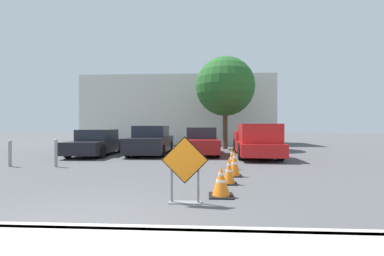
# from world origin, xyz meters

# --- Properties ---
(ground_plane) EXTENTS (96.00, 96.00, 0.00)m
(ground_plane) POSITION_xyz_m (0.00, 10.00, 0.00)
(ground_plane) COLOR #4C4C4F
(curb_lip) EXTENTS (21.77, 0.20, 0.14)m
(curb_lip) POSITION_xyz_m (0.00, 0.00, 0.07)
(curb_lip) COLOR #ADAAA3
(curb_lip) RESTS_ON ground_plane
(road_closed_sign) EXTENTS (0.91, 0.20, 1.30)m
(road_closed_sign) POSITION_xyz_m (1.56, 1.55, 0.71)
(road_closed_sign) COLOR black
(road_closed_sign) RESTS_ON ground_plane
(traffic_cone_nearest) EXTENTS (0.52, 0.52, 0.65)m
(traffic_cone_nearest) POSITION_xyz_m (2.28, 2.11, 0.31)
(traffic_cone_nearest) COLOR black
(traffic_cone_nearest) RESTS_ON ground_plane
(traffic_cone_second) EXTENTS (0.41, 0.41, 0.69)m
(traffic_cone_second) POSITION_xyz_m (2.56, 3.31, 0.34)
(traffic_cone_second) COLOR black
(traffic_cone_second) RESTS_ON ground_plane
(traffic_cone_third) EXTENTS (0.43, 0.43, 0.79)m
(traffic_cone_third) POSITION_xyz_m (2.82, 4.37, 0.38)
(traffic_cone_third) COLOR black
(traffic_cone_third) RESTS_ON ground_plane
(traffic_cone_fourth) EXTENTS (0.38, 0.38, 0.75)m
(traffic_cone_fourth) POSITION_xyz_m (2.87, 5.61, 0.37)
(traffic_cone_fourth) COLOR black
(traffic_cone_fourth) RESTS_ON ground_plane
(parked_car_nearest) EXTENTS (1.84, 4.33, 1.33)m
(parked_car_nearest) POSITION_xyz_m (-3.75, 9.77, 0.62)
(parked_car_nearest) COLOR black
(parked_car_nearest) RESTS_ON ground_plane
(parked_car_second) EXTENTS (1.93, 4.62, 1.53)m
(parked_car_second) POSITION_xyz_m (-1.02, 10.42, 0.70)
(parked_car_second) COLOR black
(parked_car_second) RESTS_ON ground_plane
(parked_car_third) EXTENTS (1.87, 4.35, 1.45)m
(parked_car_third) POSITION_xyz_m (1.71, 10.42, 0.67)
(parked_car_third) COLOR maroon
(parked_car_third) RESTS_ON ground_plane
(pickup_truck) EXTENTS (2.13, 5.42, 1.61)m
(pickup_truck) POSITION_xyz_m (4.42, 9.35, 0.73)
(pickup_truck) COLOR red
(pickup_truck) RESTS_ON ground_plane
(bollard_nearest) EXTENTS (0.12, 0.12, 1.03)m
(bollard_nearest) POSITION_xyz_m (-3.58, 5.81, 0.54)
(bollard_nearest) COLOR gray
(bollard_nearest) RESTS_ON ground_plane
(bollard_second) EXTENTS (0.12, 0.12, 0.99)m
(bollard_second) POSITION_xyz_m (-5.36, 5.81, 0.52)
(bollard_second) COLOR gray
(bollard_second) RESTS_ON ground_plane
(building_facade_backdrop) EXTENTS (16.00, 5.00, 5.74)m
(building_facade_backdrop) POSITION_xyz_m (-0.45, 19.60, 2.87)
(building_facade_backdrop) COLOR beige
(building_facade_backdrop) RESTS_ON ground_plane
(street_tree_behind_lot) EXTENTS (3.96, 3.96, 6.18)m
(street_tree_behind_lot) POSITION_xyz_m (3.24, 13.93, 4.18)
(street_tree_behind_lot) COLOR #513823
(street_tree_behind_lot) RESTS_ON ground_plane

